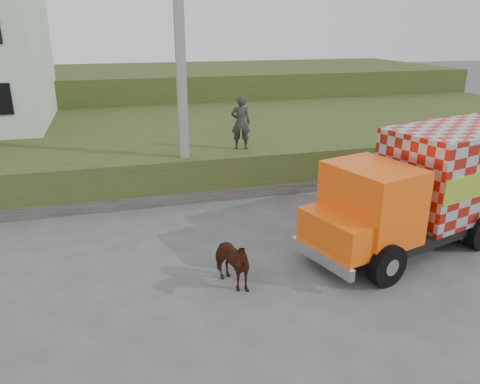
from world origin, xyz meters
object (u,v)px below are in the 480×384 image
object	(u,v)px
utility_pole	(181,80)
pedestrian	(241,122)
cow	(229,262)
cargo_truck	(434,186)

from	to	relation	value
utility_pole	pedestrian	xyz separation A→B (m)	(2.17, 0.59, -1.61)
cow	pedestrian	bearing A→B (deg)	49.80
utility_pole	cargo_truck	xyz separation A→B (m)	(5.99, -5.26, -2.45)
cargo_truck	pedestrian	distance (m)	7.04
cargo_truck	cow	world-z (taller)	cargo_truck
utility_pole	cow	distance (m)	7.04
cargo_truck	pedestrian	xyz separation A→B (m)	(-3.82, 5.85, 0.83)
utility_pole	pedestrian	distance (m)	2.76
pedestrian	cow	bearing A→B (deg)	86.69
cow	pedestrian	size ratio (longest dim) A/B	0.76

